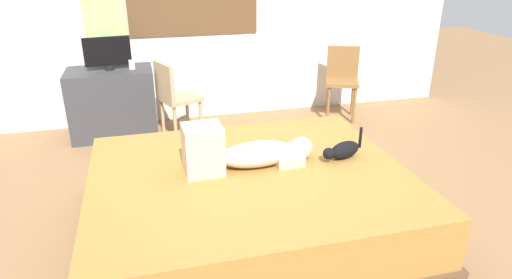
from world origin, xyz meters
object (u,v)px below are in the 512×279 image
Objects in this scene: tv_monitor at (107,53)px; cup at (132,65)px; chair_by_desk at (174,95)px; cat at (343,150)px; person_lying at (243,152)px; chair_spare at (342,77)px; desk at (113,103)px; bed at (250,203)px.

tv_monitor reaches higher than cup.
chair_by_desk is at bearing -27.78° from tv_monitor.
chair_by_desk is at bearing 119.57° from cat.
person_lying and cup have the same top height.
cat is at bearing -60.43° from chair_by_desk.
cat is 2.32m from chair_spare.
cup is at bearing 123.80° from cat.
cup is at bearing -5.39° from desk.
bed is at bearing -177.50° from cat.
chair_spare is at bearing -1.72° from cup.
chair_by_desk is (0.40, -0.31, -0.28)m from cup.
bed is 23.37× the size of cup.
bed is 1.95m from chair_by_desk.
person_lying is 2.24m from cup.
person_lying is at bearing -65.60° from desk.
tv_monitor is 0.56× the size of chair_by_desk.
cat is 0.38× the size of desk.
chair_spare is (1.71, 2.04, -0.10)m from person_lying.
chair_by_desk is (0.63, -0.33, -0.41)m from tv_monitor.
bed is 2.59× the size of chair_by_desk.
person_lying is 1.04× the size of desk.
bed is 0.78m from cat.
tv_monitor is at bearing 127.57° from cat.
chair_spare is (0.98, 2.10, -0.05)m from cat.
chair_by_desk reaches higher than person_lying.
bed is at bearing -71.35° from cup.
tv_monitor is at bearing 114.13° from person_lying.
tv_monitor is at bearing 152.22° from chair_by_desk.
desk is 1.05× the size of chair_spare.
person_lying is at bearing -129.99° from chair_spare.
bed is 2.74m from chair_spare.
cup is 0.58m from chair_by_desk.
bed is 2.59× the size of chair_spare.
tv_monitor is (-0.98, 2.23, 0.68)m from bed.
tv_monitor is at bearing 113.72° from bed.
desk is 0.55m from tv_monitor.
cat is at bearing -52.43° from tv_monitor.
cup is (-1.46, 2.18, 0.23)m from cat.
desk reaches higher than bed.
chair_by_desk is (0.64, -0.33, 0.14)m from desk.
cat is 2.63m from cup.
desk is (-1.70, 2.20, -0.19)m from cat.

